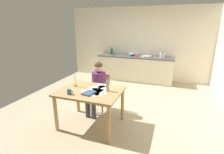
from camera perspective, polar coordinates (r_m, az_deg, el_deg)
ground_plane at (r=4.47m, az=1.03°, el=-9.63°), size 5.20×5.20×0.04m
wall_back at (r=6.55m, az=8.58°, el=10.83°), size 5.20×0.12×2.60m
kitchen_counter at (r=6.35m, az=7.59°, el=2.89°), size 2.70×0.64×0.90m
dining_table at (r=3.42m, az=-7.18°, el=-6.14°), size 1.21×0.93×0.76m
chair_at_table at (r=4.11m, az=-3.77°, el=-4.44°), size 0.44×0.44×0.87m
person_seated at (r=3.92m, az=-4.86°, el=-2.51°), size 0.36×0.61×1.19m
coffee_mug at (r=3.26m, az=-13.99°, el=-4.78°), size 0.12×0.08×0.10m
candlestick at (r=3.63m, az=-12.08°, el=-1.83°), size 0.06×0.06×0.29m
book_magazine at (r=3.22m, az=-7.67°, el=-5.27°), size 0.23×0.27×0.03m
paper_letter at (r=3.33m, az=-5.28°, el=-4.70°), size 0.24×0.32×0.00m
paper_bill at (r=3.55m, az=-4.74°, el=-3.30°), size 0.33×0.36×0.00m
paper_envelope at (r=3.48m, az=-2.91°, el=-3.67°), size 0.30×0.35×0.00m
paper_receipt at (r=3.36m, az=-7.25°, el=-4.58°), size 0.33×0.36×0.00m
paper_notice at (r=3.24m, az=-6.08°, el=-5.37°), size 0.31×0.36×0.00m
paper_flyer at (r=3.27m, az=-4.31°, el=-5.06°), size 0.34×0.36×0.00m
wine_bottle_on_table at (r=3.29m, az=-1.48°, el=-2.87°), size 0.06×0.06×0.26m
sink_unit at (r=6.19m, az=11.40°, el=6.79°), size 0.36×0.36×0.24m
bottle_oil at (r=6.57m, az=-0.11°, el=8.51°), size 0.08×0.08×0.27m
bottle_vinegar at (r=6.52m, az=0.96°, el=8.52°), size 0.08×0.08×0.29m
mixing_bowl at (r=6.34m, az=6.71°, el=7.52°), size 0.23×0.23×0.10m
stovetop_kettle at (r=6.12m, az=16.40°, el=7.04°), size 0.18×0.18×0.22m
wine_glass_near_sink at (r=6.37m, az=8.55°, el=8.01°), size 0.07×0.07×0.15m
wine_glass_by_kettle at (r=6.40m, az=7.55°, el=8.09°), size 0.07×0.07×0.15m
wine_glass_back_left at (r=6.41m, az=6.89°, el=8.13°), size 0.07×0.07×0.15m
wine_glass_back_right at (r=6.44m, az=5.95°, el=8.20°), size 0.07×0.07×0.15m
teacup_on_counter at (r=6.09m, az=8.32°, el=7.03°), size 0.12×0.09×0.10m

